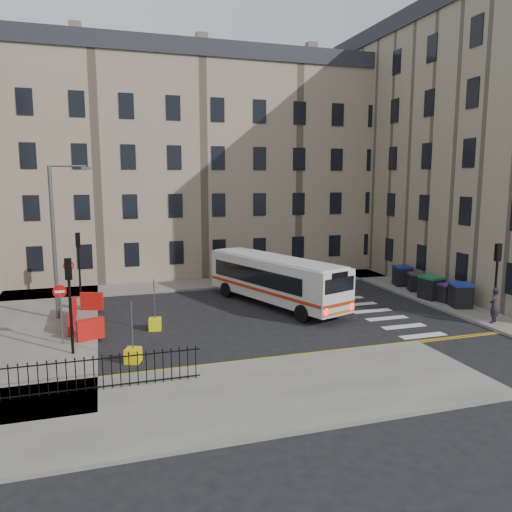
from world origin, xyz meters
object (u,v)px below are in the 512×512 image
streetlamp (54,240)px  wheelie_bin_e (402,276)px  pedestrian (494,305)px  wheelie_bin_d (416,282)px  bus (275,278)px  wheelie_bin_a (460,295)px  wheelie_bin_c (431,287)px  bollard_yellow (155,324)px  wheelie_bin_b (445,292)px  bollard_chevron (133,355)px

streetlamp → wheelie_bin_e: size_ratio=5.60×
wheelie_bin_e → pedestrian: pedestrian is taller
wheelie_bin_d → pedestrian: bearing=-73.9°
bus → wheelie_bin_a: size_ratio=6.91×
streetlamp → wheelie_bin_c: bearing=-5.8°
streetlamp → bollard_yellow: bearing=-33.7°
wheelie_bin_b → wheelie_bin_d: 3.06m
bus → wheelie_bin_e: size_ratio=7.28×
wheelie_bin_e → bollard_chevron: bearing=-140.8°
streetlamp → wheelie_bin_a: bearing=-11.3°
bollard_yellow → bollard_chevron: bearing=-107.6°
wheelie_bin_b → bollard_yellow: bearing=172.5°
wheelie_bin_a → wheelie_bin_b: 1.33m
wheelie_bin_c → bollard_chevron: (-18.31, -5.23, -0.57)m
wheelie_bin_a → wheelie_bin_c: 2.23m
bus → wheelie_bin_e: (10.11, 2.00, -0.80)m
bus → wheelie_bin_c: size_ratio=7.38×
wheelie_bin_a → wheelie_bin_d: (0.07, 4.39, -0.10)m
wheelie_bin_b → wheelie_bin_c: (-0.37, 0.87, 0.15)m
wheelie_bin_d → pedestrian: (-0.65, -7.59, 0.33)m
wheelie_bin_a → wheelie_bin_c: size_ratio=1.07×
wheelie_bin_e → streetlamp: bearing=-162.3°
wheelie_bin_a → bollard_yellow: 17.38m
streetlamp → bus: size_ratio=0.77×
streetlamp → wheelie_bin_b: 22.58m
wheelie_bin_d → pedestrian: size_ratio=0.72×
wheelie_bin_e → bollard_yellow: bearing=-151.1°
wheelie_bin_a → bollard_chevron: (-18.68, -3.04, -0.55)m
wheelie_bin_e → bollard_yellow: 18.19m
streetlamp → wheelie_bin_d: bearing=-0.0°
wheelie_bin_d → wheelie_bin_e: wheelie_bin_e is taller
wheelie_bin_b → pedestrian: 4.58m
pedestrian → streetlamp: bearing=-47.8°
wheelie_bin_a → bollard_chevron: size_ratio=2.55×
streetlamp → wheelie_bin_c: 22.09m
wheelie_bin_a → wheelie_bin_c: wheelie_bin_c is taller
streetlamp → bollard_chevron: 9.12m
bollard_yellow → bollard_chevron: (-1.35, -4.27, 0.00)m
bus → wheelie_bin_d: bus is taller
wheelie_bin_a → wheelie_bin_e: bearing=105.6°
wheelie_bin_a → wheelie_bin_b: wheelie_bin_a is taller
pedestrian → wheelie_bin_a: bearing=-128.6°
streetlamp → pedestrian: bearing=-19.5°
wheelie_bin_b → wheelie_bin_e: 4.82m
wheelie_bin_c → streetlamp: bearing=165.9°
wheelie_bin_b → pedestrian: pedestrian is taller
wheelie_bin_e → bollard_chevron: (-18.86, -9.18, -0.54)m
pedestrian → bollard_yellow: bearing=-43.1°
bus → wheelie_bin_d: 10.04m
bus → wheelie_bin_b: (9.92, -2.81, -0.92)m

